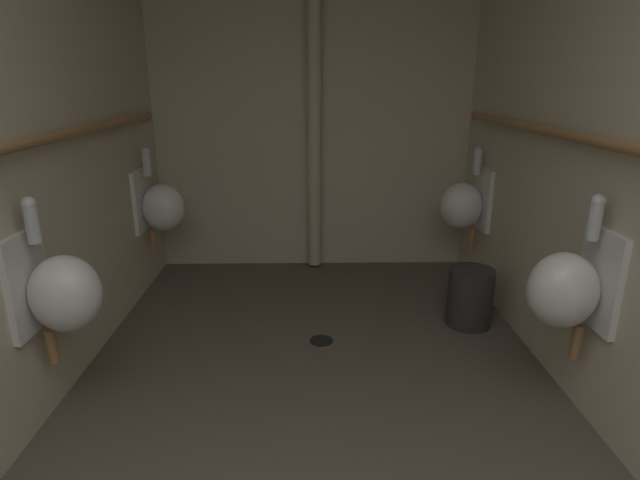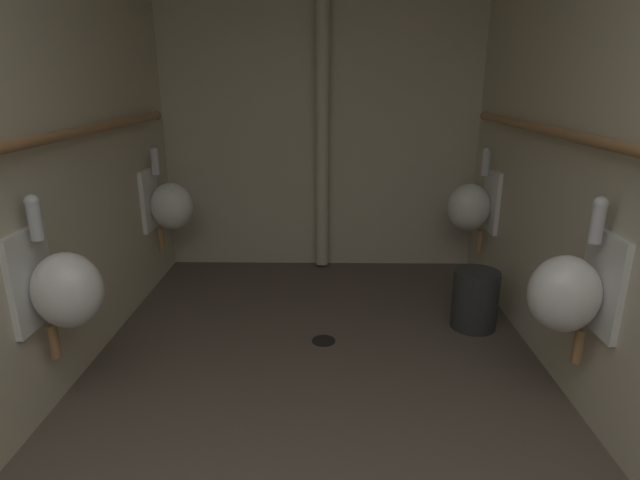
% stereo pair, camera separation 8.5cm
% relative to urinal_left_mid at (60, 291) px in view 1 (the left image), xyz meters
% --- Properties ---
extents(floor, '(2.60, 4.20, 0.08)m').
position_rel_urinal_left_mid_xyz_m(floor, '(1.09, -0.01, -0.67)').
color(floor, brown).
rests_on(floor, ground).
extents(wall_back, '(2.60, 0.06, 2.73)m').
position_rel_urinal_left_mid_xyz_m(wall_back, '(1.09, 2.06, 0.74)').
color(wall_back, beige).
rests_on(wall_back, ground).
extents(urinal_left_mid, '(0.32, 0.30, 0.76)m').
position_rel_urinal_left_mid_xyz_m(urinal_left_mid, '(0.00, 0.00, 0.00)').
color(urinal_left_mid, white).
extents(urinal_left_far, '(0.32, 0.30, 0.76)m').
position_rel_urinal_left_mid_xyz_m(urinal_left_far, '(0.00, 1.53, 0.00)').
color(urinal_left_far, white).
extents(urinal_right_mid, '(0.32, 0.30, 0.76)m').
position_rel_urinal_left_mid_xyz_m(urinal_right_mid, '(2.18, -0.01, 0.00)').
color(urinal_right_mid, white).
extents(urinal_right_far, '(0.32, 0.30, 0.76)m').
position_rel_urinal_left_mid_xyz_m(urinal_right_far, '(2.18, 1.53, 0.00)').
color(urinal_right_far, white).
extents(supply_pipe_left, '(0.06, 3.53, 0.06)m').
position_rel_urinal_left_mid_xyz_m(supply_pipe_left, '(-0.09, 0.00, 0.61)').
color(supply_pipe_left, '#9E7042').
extents(supply_pipe_right, '(0.06, 3.46, 0.06)m').
position_rel_urinal_left_mid_xyz_m(supply_pipe_right, '(2.27, 0.03, 0.61)').
color(supply_pipe_right, '#9E7042').
extents(standpipe_back_wall, '(0.10, 0.10, 2.68)m').
position_rel_urinal_left_mid_xyz_m(standpipe_back_wall, '(1.10, 1.95, 0.74)').
color(standpipe_back_wall, beige).
rests_on(standpipe_back_wall, ground).
extents(floor_drain, '(0.14, 0.14, 0.01)m').
position_rel_urinal_left_mid_xyz_m(floor_drain, '(1.13, 0.68, -0.62)').
color(floor_drain, black).
rests_on(floor_drain, ground).
extents(waste_bin, '(0.28, 0.28, 0.37)m').
position_rel_urinal_left_mid_xyz_m(waste_bin, '(2.07, 0.89, -0.44)').
color(waste_bin, '#2D2D2D').
rests_on(waste_bin, ground).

